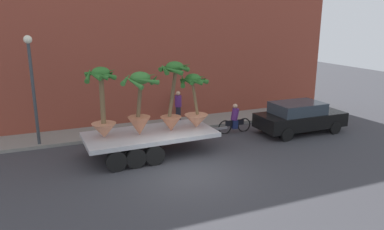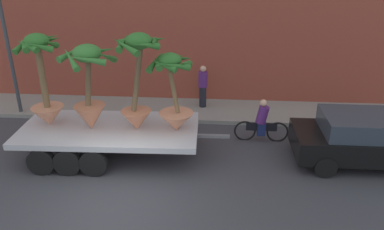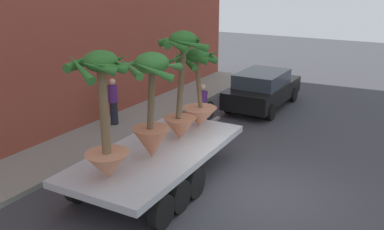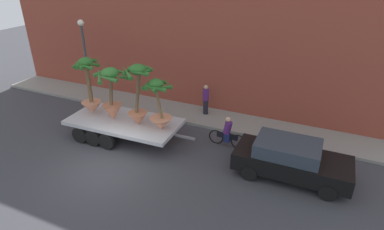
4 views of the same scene
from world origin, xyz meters
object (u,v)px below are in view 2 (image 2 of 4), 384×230
object	(u,v)px
potted_palm_rear	(44,84)
potted_palm_middle	(89,89)
pedestrian_near_gate	(203,86)
flatbed_trailer	(102,133)
street_lamp	(5,33)
cyclist	(262,123)
potted_palm_extra	(174,98)
parked_car	(368,139)
potted_palm_front	(138,84)

from	to	relation	value
potted_palm_rear	potted_palm_middle	bearing A→B (deg)	-7.81
potted_palm_middle	pedestrian_near_gate	xyz separation A→B (m)	(3.16, 4.02, -1.23)
flatbed_trailer	street_lamp	distance (m)	5.61
flatbed_trailer	street_lamp	size ratio (longest dim) A/B	1.35
flatbed_trailer	pedestrian_near_gate	distance (m)	4.88
flatbed_trailer	pedestrian_near_gate	xyz separation A→B (m)	(2.95, 3.88, 0.28)
cyclist	pedestrian_near_gate	bearing A→B (deg)	129.94
potted_palm_extra	flatbed_trailer	bearing A→B (deg)	178.70
flatbed_trailer	potted_palm_middle	bearing A→B (deg)	-144.87
parked_car	potted_palm_front	bearing A→B (deg)	-178.22
flatbed_trailer	pedestrian_near_gate	size ratio (longest dim) A/B	3.81
potted_palm_front	pedestrian_near_gate	size ratio (longest dim) A/B	1.74
potted_palm_rear	potted_palm_front	world-z (taller)	potted_palm_front
potted_palm_rear	potted_palm_extra	xyz separation A→B (m)	(3.95, -0.11, -0.28)
parked_car	pedestrian_near_gate	world-z (taller)	pedestrian_near_gate
flatbed_trailer	potted_palm_front	bearing A→B (deg)	-4.19
potted_palm_extra	street_lamp	bearing A→B (deg)	155.99
potted_palm_front	street_lamp	bearing A→B (deg)	151.69
flatbed_trailer	potted_palm_rear	xyz separation A→B (m)	(-1.67, 0.06, 1.55)
parked_car	potted_palm_extra	bearing A→B (deg)	-178.29
potted_palm_extra	pedestrian_near_gate	distance (m)	4.11
potted_palm_rear	parked_car	xyz separation A→B (m)	(9.79, 0.07, -1.48)
cyclist	pedestrian_near_gate	world-z (taller)	pedestrian_near_gate
potted_palm_extra	street_lamp	size ratio (longest dim) A/B	0.50
potted_palm_front	pedestrian_near_gate	xyz separation A→B (m)	(1.72, 3.97, -1.41)
parked_car	potted_palm_middle	bearing A→B (deg)	-178.17
potted_palm_rear	potted_palm_middle	distance (m)	1.48
potted_palm_front	potted_palm_rear	bearing A→B (deg)	177.07
flatbed_trailer	street_lamp	bearing A→B (deg)	145.92
flatbed_trailer	potted_palm_front	size ratio (longest dim) A/B	2.19
potted_palm_extra	potted_palm_middle	bearing A→B (deg)	-177.89
pedestrian_near_gate	street_lamp	world-z (taller)	street_lamp
potted_palm_front	cyclist	world-z (taller)	potted_palm_front
potted_palm_middle	street_lamp	distance (m)	5.05
flatbed_trailer	parked_car	bearing A→B (deg)	0.87
parked_car	flatbed_trailer	bearing A→B (deg)	-179.13
pedestrian_near_gate	street_lamp	xyz separation A→B (m)	(-7.13, -1.06, 2.19)
cyclist	street_lamp	world-z (taller)	street_lamp
potted_palm_extra	street_lamp	xyz separation A→B (m)	(-6.45, 2.87, 1.19)
potted_palm_middle	potted_palm_front	bearing A→B (deg)	2.08
parked_car	street_lamp	distance (m)	12.81
potted_palm_middle	potted_palm_front	size ratio (longest dim) A/B	0.89
potted_palm_middle	potted_palm_front	distance (m)	1.45
parked_car	street_lamp	size ratio (longest dim) A/B	0.94
potted_palm_rear	potted_palm_extra	size ratio (longest dim) A/B	1.20
flatbed_trailer	potted_palm_extra	distance (m)	2.61
potted_palm_middle	potted_palm_extra	bearing A→B (deg)	2.11
flatbed_trailer	street_lamp	world-z (taller)	street_lamp
potted_palm_extra	potted_palm_front	bearing A→B (deg)	-177.85
potted_palm_extra	cyclist	xyz separation A→B (m)	(2.79, 1.40, -1.37)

